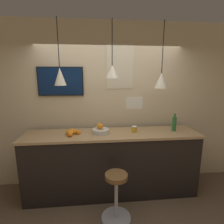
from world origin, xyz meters
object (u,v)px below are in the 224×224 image
Objects in this scene: bar_stool at (116,192)px; spread_jar at (134,129)px; juice_bottle at (174,124)px; mounted_tv at (61,81)px; fruit_bowl at (100,130)px.

spread_jar is at bearing 57.97° from bar_stool.
bar_stool is at bearing -150.64° from juice_bottle.
spread_jar is at bearing -16.83° from mounted_tv.
spread_jar is (0.37, 0.59, 0.72)m from bar_stool.
fruit_bowl is (-0.18, 0.60, 0.72)m from bar_stool.
spread_jar is (-0.68, 0.00, -0.08)m from juice_bottle.
spread_jar is (0.56, -0.01, -0.01)m from fruit_bowl.
mounted_tv reaches higher than bar_stool.
spread_jar is at bearing -0.78° from fruit_bowl.
bar_stool is 2.56× the size of fruit_bowl.
mounted_tv is at bearing 163.17° from spread_jar.
juice_bottle is (1.24, -0.01, 0.07)m from fruit_bowl.
fruit_bowl is 0.91× the size of juice_bottle.
fruit_bowl is 1.24m from juice_bottle.
juice_bottle is 0.39× the size of mounted_tv.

